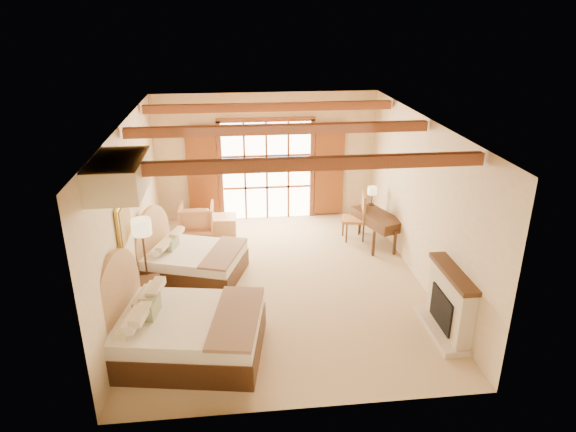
{
  "coord_description": "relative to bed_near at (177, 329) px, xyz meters",
  "views": [
    {
      "loc": [
        -0.85,
        -8.93,
        5.07
      ],
      "look_at": [
        0.18,
        0.2,
        1.33
      ],
      "focal_mm": 32.0,
      "sensor_mm": 36.0,
      "label": 1
    }
  ],
  "objects": [
    {
      "name": "desk_chair",
      "position": [
        3.74,
        3.95,
        -0.1
      ],
      "size": [
        0.58,
        0.57,
        1.12
      ],
      "rotation": [
        0.0,
        0.0,
        -0.17
      ],
      "color": "#B68243",
      "rests_on": "floor"
    },
    {
      "name": "floor",
      "position": [
        1.81,
        2.09,
        -0.45
      ],
      "size": [
        7.0,
        7.0,
        0.0
      ],
      "primitive_type": "plane",
      "color": "tan",
      "rests_on": "ground"
    },
    {
      "name": "wall_left",
      "position": [
        -0.94,
        2.09,
        1.15
      ],
      "size": [
        0.0,
        7.0,
        7.0
      ],
      "primitive_type": "plane",
      "rotation": [
        1.57,
        0.0,
        1.57
      ],
      "color": "beige",
      "rests_on": "ground"
    },
    {
      "name": "fireplace",
      "position": [
        4.41,
        0.09,
        0.06
      ],
      "size": [
        0.46,
        1.4,
        1.16
      ],
      "color": "beige",
      "rests_on": "ground"
    },
    {
      "name": "nightstand",
      "position": [
        -0.64,
        1.49,
        -0.19
      ],
      "size": [
        0.52,
        0.52,
        0.53
      ],
      "primitive_type": "cube",
      "rotation": [
        0.0,
        0.0,
        0.19
      ],
      "color": "#452E17",
      "rests_on": "floor"
    },
    {
      "name": "ceiling",
      "position": [
        1.81,
        2.09,
        2.75
      ],
      "size": [
        7.0,
        7.0,
        0.0
      ],
      "primitive_type": "plane",
      "rotation": [
        3.14,
        0.0,
        0.0
      ],
      "color": "#AD7C3C",
      "rests_on": "ground"
    },
    {
      "name": "wall_back",
      "position": [
        1.81,
        5.59,
        1.15
      ],
      "size": [
        5.5,
        0.0,
        5.5
      ],
      "primitive_type": "plane",
      "rotation": [
        1.57,
        0.0,
        0.0
      ],
      "color": "beige",
      "rests_on": "ground"
    },
    {
      "name": "desk_lamp",
      "position": [
        4.21,
        4.25,
        0.61
      ],
      "size": [
        0.22,
        0.22,
        0.45
      ],
      "color": "#392419",
      "rests_on": "desk"
    },
    {
      "name": "desk",
      "position": [
        4.2,
        3.66,
        -0.06
      ],
      "size": [
        1.0,
        1.46,
        0.72
      ],
      "rotation": [
        0.0,
        0.0,
        0.35
      ],
      "color": "#452E17",
      "rests_on": "floor"
    },
    {
      "name": "bed_far",
      "position": [
        -0.02,
        2.56,
        -0.08
      ],
      "size": [
        2.29,
        1.93,
        1.23
      ],
      "rotation": [
        0.0,
        0.0,
        -0.32
      ],
      "color": "#452E17",
      "rests_on": "floor"
    },
    {
      "name": "french_doors",
      "position": [
        1.81,
        5.53,
        0.8
      ],
      "size": [
        3.95,
        0.08,
        2.6
      ],
      "color": "white",
      "rests_on": "ground"
    },
    {
      "name": "painting",
      "position": [
        -0.89,
        1.34,
        1.3
      ],
      "size": [
        0.06,
        0.95,
        0.75
      ],
      "color": "gold",
      "rests_on": "wall_left"
    },
    {
      "name": "canopy_valance",
      "position": [
        -0.59,
        0.09,
        2.5
      ],
      "size": [
        0.7,
        1.4,
        0.45
      ],
      "primitive_type": "cube",
      "color": "beige",
      "rests_on": "ceiling"
    },
    {
      "name": "armchair",
      "position": [
        0.05,
        4.71,
        -0.08
      ],
      "size": [
        0.8,
        0.83,
        0.74
      ],
      "primitive_type": "imported",
      "rotation": [
        0.0,
        0.0,
        -3.15
      ],
      "color": "tan",
      "rests_on": "floor"
    },
    {
      "name": "bed_near",
      "position": [
        0.0,
        0.0,
        0.0
      ],
      "size": [
        2.53,
        2.06,
        1.49
      ],
      "rotation": [
        0.0,
        0.0,
        -0.17
      ],
      "color": "#452E17",
      "rests_on": "floor"
    },
    {
      "name": "ottoman",
      "position": [
        0.7,
        4.67,
        -0.24
      ],
      "size": [
        0.59,
        0.59,
        0.41
      ],
      "primitive_type": "cube",
      "rotation": [
        0.0,
        0.0,
        -0.04
      ],
      "color": "tan",
      "rests_on": "floor"
    },
    {
      "name": "ceiling_beams",
      "position": [
        1.81,
        2.09,
        2.63
      ],
      "size": [
        5.39,
        4.6,
        0.18
      ],
      "primitive_type": null,
      "color": "brown",
      "rests_on": "ceiling"
    },
    {
      "name": "wall_right",
      "position": [
        4.56,
        2.09,
        1.15
      ],
      "size": [
        0.0,
        7.0,
        7.0
      ],
      "primitive_type": "plane",
      "rotation": [
        1.57,
        0.0,
        -1.57
      ],
      "color": "beige",
      "rests_on": "ground"
    },
    {
      "name": "floor_lamp",
      "position": [
        -0.69,
        1.71,
        0.93
      ],
      "size": [
        0.34,
        0.34,
        1.62
      ],
      "color": "#392419",
      "rests_on": "floor"
    }
  ]
}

